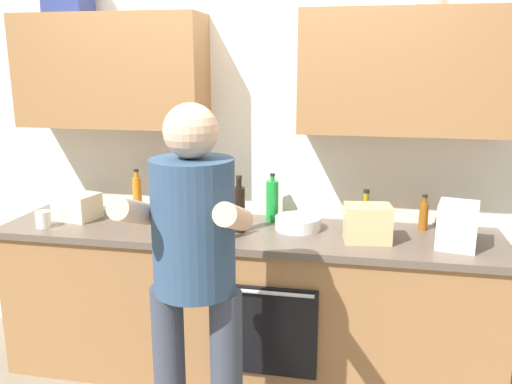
# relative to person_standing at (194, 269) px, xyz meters

# --- Properties ---
(ground_plane) EXTENTS (12.00, 12.00, 0.00)m
(ground_plane) POSITION_rel_person_standing_xyz_m (0.03, 0.84, -0.99)
(ground_plane) COLOR #756B5B
(back_wall_unit) EXTENTS (4.00, 0.38, 2.50)m
(back_wall_unit) POSITION_rel_person_standing_xyz_m (0.03, 1.12, 0.50)
(back_wall_unit) COLOR silver
(back_wall_unit) RESTS_ON ground
(counter) EXTENTS (2.84, 0.67, 0.90)m
(counter) POSITION_rel_person_standing_xyz_m (0.03, 0.84, -0.54)
(counter) COLOR olive
(counter) RESTS_ON ground
(person_standing) EXTENTS (0.49, 0.45, 1.68)m
(person_standing) POSITION_rel_person_standing_xyz_m (0.00, 0.00, 0.00)
(person_standing) COLOR #383D4C
(person_standing) RESTS_ON ground
(bottle_soy) EXTENTS (0.07, 0.07, 0.32)m
(bottle_soy) POSITION_rel_person_standing_xyz_m (0.00, 0.81, 0.04)
(bottle_soy) COLOR black
(bottle_soy) RESTS_ON counter
(bottle_soda) EXTENTS (0.07, 0.07, 0.29)m
(bottle_soda) POSITION_rel_person_standing_xyz_m (0.15, 1.05, 0.03)
(bottle_soda) COLOR #198C33
(bottle_soda) RESTS_ON counter
(bottle_syrup) EXTENTS (0.05, 0.05, 0.20)m
(bottle_syrup) POSITION_rel_person_standing_xyz_m (1.02, 1.04, -0.01)
(bottle_syrup) COLOR #8C4C14
(bottle_syrup) RESTS_ON counter
(bottle_wine) EXTENTS (0.05, 0.05, 0.23)m
(bottle_wine) POSITION_rel_person_standing_xyz_m (-0.03, 0.68, -0.00)
(bottle_wine) COLOR #471419
(bottle_wine) RESTS_ON counter
(bottle_juice) EXTENTS (0.05, 0.05, 0.30)m
(bottle_juice) POSITION_rel_person_standing_xyz_m (-0.66, 0.95, 0.04)
(bottle_juice) COLOR orange
(bottle_juice) RESTS_ON counter
(bottle_oil) EXTENTS (0.06, 0.06, 0.23)m
(bottle_oil) POSITION_rel_person_standing_xyz_m (0.70, 1.01, -0.00)
(bottle_oil) COLOR olive
(bottle_oil) RESTS_ON counter
(cup_tea) EXTENTS (0.08, 0.08, 0.09)m
(cup_tea) POSITION_rel_person_standing_xyz_m (-0.39, 0.65, -0.05)
(cup_tea) COLOR #33598C
(cup_tea) RESTS_ON counter
(cup_ceramic) EXTENTS (0.07, 0.07, 0.09)m
(cup_ceramic) POSITION_rel_person_standing_xyz_m (-0.52, 0.97, -0.05)
(cup_ceramic) COLOR #BF4C47
(cup_ceramic) RESTS_ON counter
(cup_coffee) EXTENTS (0.08, 0.08, 0.10)m
(cup_coffee) POSITION_rel_person_standing_xyz_m (-1.12, 0.66, -0.05)
(cup_coffee) COLOR white
(cup_coffee) RESTS_ON counter
(mixing_bowl) EXTENTS (0.26, 0.26, 0.07)m
(mixing_bowl) POSITION_rel_person_standing_xyz_m (0.32, 0.92, -0.06)
(mixing_bowl) COLOR silver
(mixing_bowl) RESTS_ON counter
(potted_herb) EXTENTS (0.16, 0.16, 0.25)m
(potted_herb) POSITION_rel_person_standing_xyz_m (-0.35, 0.84, 0.04)
(potted_herb) COLOR #9E6647
(potted_herb) RESTS_ON counter
(grocery_bag_rice) EXTENTS (0.27, 0.24, 0.15)m
(grocery_bag_rice) POSITION_rel_person_standing_xyz_m (-1.02, 0.87, -0.02)
(grocery_bag_rice) COLOR beige
(grocery_bag_rice) RESTS_ON counter
(grocery_bag_bread) EXTENTS (0.26, 0.19, 0.20)m
(grocery_bag_bread) POSITION_rel_person_standing_xyz_m (0.71, 0.78, 0.01)
(grocery_bag_bread) COLOR tan
(grocery_bag_bread) RESTS_ON counter
(grocery_bag_produce) EXTENTS (0.23, 0.25, 0.23)m
(grocery_bag_produce) POSITION_rel_person_standing_xyz_m (1.16, 0.78, 0.02)
(grocery_bag_produce) COLOR silver
(grocery_bag_produce) RESTS_ON counter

